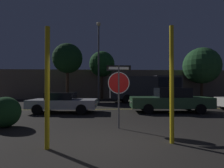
{
  "coord_description": "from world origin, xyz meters",
  "views": [
    {
      "loc": [
        -0.27,
        -4.92,
        1.63
      ],
      "look_at": [
        0.19,
        3.63,
        1.74
      ],
      "focal_mm": 28.0,
      "sensor_mm": 36.0,
      "label": 1
    }
  ],
  "objects": [
    {
      "name": "ground_plane",
      "position": [
        0.0,
        0.0,
        0.0
      ],
      "size": [
        260.0,
        260.0,
        0.0
      ],
      "primitive_type": "plane",
      "color": "black"
    },
    {
      "name": "tree_0",
      "position": [
        -4.16,
        14.63,
        4.69
      ],
      "size": [
        3.31,
        3.31,
        6.37
      ],
      "color": "#422D1E",
      "rests_on": "ground_plane"
    },
    {
      "name": "stop_sign",
      "position": [
        0.35,
        1.8,
        1.74
      ],
      "size": [
        0.94,
        0.06,
        2.44
      ],
      "rotation": [
        0.0,
        0.0,
        -0.01
      ],
      "color": "#4C4C51",
      "rests_on": "ground_plane"
    },
    {
      "name": "tree_2",
      "position": [
        -0.36,
        16.72,
        4.35
      ],
      "size": [
        3.16,
        3.16,
        5.95
      ],
      "color": "#422D1E",
      "rests_on": "ground_plane"
    },
    {
      "name": "delivery_truck",
      "position": [
        4.35,
        12.75,
        1.56
      ],
      "size": [
        7.27,
        2.76,
        2.69
      ],
      "rotation": [
        0.0,
        0.0,
        -1.49
      ],
      "color": "#2D2D33",
      "rests_on": "ground_plane"
    },
    {
      "name": "passing_car_2",
      "position": [
        -2.7,
        6.03,
        0.64
      ],
      "size": [
        4.2,
        2.16,
        1.23
      ],
      "rotation": [
        0.0,
        0.0,
        -1.63
      ],
      "color": "silver",
      "rests_on": "ground_plane"
    },
    {
      "name": "building_backdrop",
      "position": [
        3.0,
        18.54,
        1.85
      ],
      "size": [
        31.78,
        3.03,
        3.71
      ],
      "primitive_type": "cube",
      "color": "#6B5B4C",
      "rests_on": "ground_plane"
    },
    {
      "name": "hedge_bush_1",
      "position": [
        -4.13,
        2.23,
        0.6
      ],
      "size": [
        1.16,
        1.14,
        1.21
      ],
      "primitive_type": "ellipsoid",
      "color": "#19421E",
      "rests_on": "ground_plane"
    },
    {
      "name": "yellow_pole_right",
      "position": [
        1.71,
        -0.01,
        1.69
      ],
      "size": [
        0.12,
        0.12,
        3.37
      ],
      "primitive_type": "cylinder",
      "color": "yellow",
      "rests_on": "ground_plane"
    },
    {
      "name": "road_center_stripe",
      "position": [
        0.0,
        7.41,
        0.0
      ],
      "size": [
        40.22,
        0.12,
        0.01
      ],
      "primitive_type": "cube",
      "color": "gold",
      "rests_on": "ground_plane"
    },
    {
      "name": "yellow_pole_left",
      "position": [
        -1.71,
        -0.29,
        1.59
      ],
      "size": [
        0.12,
        0.12,
        3.19
      ],
      "primitive_type": "cylinder",
      "color": "yellow",
      "rests_on": "ground_plane"
    },
    {
      "name": "passing_car_3",
      "position": [
        3.98,
        5.87,
        0.75
      ],
      "size": [
        5.06,
        2.12,
        1.52
      ],
      "rotation": [
        0.0,
        0.0,
        1.51
      ],
      "color": "#335B38",
      "rests_on": "ground_plane"
    },
    {
      "name": "tree_1",
      "position": [
        11.62,
        15.41,
        4.08
      ],
      "size": [
        4.32,
        4.32,
        6.25
      ],
      "color": "#422D1E",
      "rests_on": "ground_plane"
    },
    {
      "name": "street_lamp",
      "position": [
        -0.67,
        12.42,
        4.91
      ],
      "size": [
        0.42,
        0.42,
        8.03
      ],
      "color": "#4C4C51",
      "rests_on": "ground_plane"
    }
  ]
}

